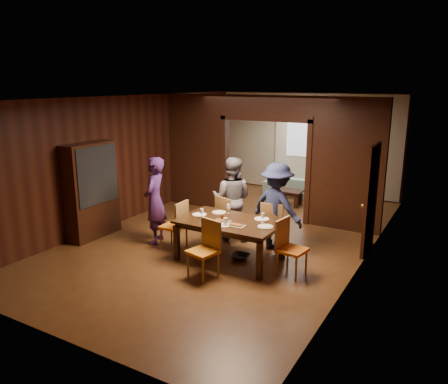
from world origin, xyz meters
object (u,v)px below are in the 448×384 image
Objects in this scene: chair_right at (292,248)px; chair_near at (203,250)px; person_grey at (232,199)px; hutch at (92,191)px; chair_far_r at (274,225)px; sofa at (299,186)px; coffee_table at (287,197)px; chair_left at (174,225)px; person_navy at (277,207)px; chair_far_l at (230,219)px; dining_table at (230,240)px; person_purple at (155,201)px.

chair_right and chair_near have the same top height.
hutch is (-2.60, -1.32, 0.13)m from person_grey.
chair_far_r is 3.83m from hutch.
sofa reaches higher than coffee_table.
hutch is (-3.58, -1.25, 0.52)m from chair_far_r.
chair_far_r reaches higher than coffee_table.
chair_left is at bearing -100.47° from coffee_table.
coffee_table is (0.05, -1.00, -0.08)m from sofa.
hutch is at bearing 33.17° from person_navy.
chair_right is at bearing 140.60° from person_navy.
sofa is (-0.02, 4.03, -0.58)m from person_grey.
chair_right is at bearing 45.99° from chair_near.
chair_far_l is 1.76m from chair_near.
chair_right reaches higher than dining_table.
person_navy is at bearing 103.47° from sofa.
person_grey reaches higher than chair_far_r.
person_purple is 1.82× the size of chair_left.
chair_left is 1.00× the size of chair_far_r.
person_navy is 1.25m from chair_right.
person_grey is at bearing 108.64° from person_purple.
person_grey is at bearing -14.37° from chair_far_r.
person_navy reaches higher than dining_table.
coffee_table is 0.82× the size of chair_left.
hutch reaches higher than chair_right.
chair_far_r is at bearing 87.64° from chair_near.
person_purple reaches higher than chair_left.
chair_far_r is (2.22, 0.88, -0.40)m from person_purple.
person_purple reaches higher than person_navy.
person_grey is at bearing 117.12° from dining_table.
chair_left is 1.00× the size of chair_right.
person_purple reaches higher than sofa.
person_grey is 1.79× the size of chair_near.
person_grey is 2.92m from hutch.
chair_far_r is at bearing -72.94° from coffee_table.
chair_right is at bearing 69.23° from person_purple.
sofa is (1.22, 4.98, -0.60)m from person_purple.
hutch is at bearing -173.95° from dining_table.
person_purple is at bearing 15.19° from hutch.
chair_far_l is 1.00× the size of chair_near.
person_grey is at bearing 117.75° from chair_near.
sofa is 1.06× the size of dining_table.
person_purple is 2.42m from chair_far_r.
chair_far_r is (0.47, 0.92, 0.10)m from dining_table.
person_navy is at bearing -157.17° from chair_far_l.
chair_right is at bearing 87.76° from chair_left.
person_purple is 1.82m from dining_table.
chair_near is at bearing -91.82° from dining_table.
coffee_table is 3.20m from chair_far_l.
dining_table is 1.24m from chair_left.
sofa is at bearing 108.15° from chair_near.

